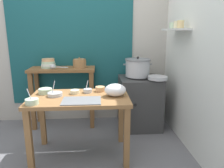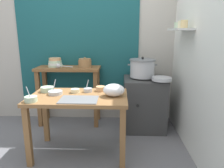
{
  "view_description": "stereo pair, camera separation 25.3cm",
  "coord_description": "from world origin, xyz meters",
  "views": [
    {
      "loc": [
        0.25,
        -2.35,
        1.42
      ],
      "look_at": [
        0.42,
        0.1,
        0.82
      ],
      "focal_mm": 34.32,
      "sensor_mm": 36.0,
      "label": 1
    },
    {
      "loc": [
        0.5,
        -2.35,
        1.42
      ],
      "look_at": [
        0.42,
        0.1,
        0.82
      ],
      "focal_mm": 34.32,
      "sensor_mm": 36.0,
      "label": 2
    }
  ],
  "objects": [
    {
      "name": "wall_right",
      "position": [
        1.4,
        0.2,
        1.3
      ],
      "size": [
        0.3,
        3.2,
        2.6
      ],
      "color": "silver",
      "rests_on": "ground"
    },
    {
      "name": "prep_bowl_4",
      "position": [
        -0.36,
        0.1,
        0.75
      ],
      "size": [
        0.15,
        0.15,
        0.06
      ],
      "color": "#B7D1AD",
      "rests_on": "prep_table"
    },
    {
      "name": "ground_plane",
      "position": [
        0.0,
        0.0,
        0.0
      ],
      "size": [
        9.0,
        9.0,
        0.0
      ],
      "primitive_type": "plane",
      "color": "slate"
    },
    {
      "name": "clay_pot",
      "position": [
        -0.02,
        0.83,
        0.96
      ],
      "size": [
        0.2,
        0.2,
        0.15
      ],
      "color": "olive",
      "rests_on": "back_shelf_table"
    },
    {
      "name": "stove_block",
      "position": [
        0.88,
        0.7,
        0.38
      ],
      "size": [
        0.6,
        0.61,
        0.78
      ],
      "color": "#383838",
      "rests_on": "ground"
    },
    {
      "name": "back_shelf_table",
      "position": [
        -0.27,
        0.83,
        0.68
      ],
      "size": [
        0.96,
        0.4,
        0.9
      ],
      "color": "brown",
      "rests_on": "ground"
    },
    {
      "name": "prep_bowl_0",
      "position": [
        -0.02,
        0.07,
        0.74
      ],
      "size": [
        0.1,
        0.1,
        0.05
      ],
      "color": "beige",
      "rests_on": "prep_table"
    },
    {
      "name": "prep_bowl_2",
      "position": [
        -0.41,
        -0.29,
        0.75
      ],
      "size": [
        0.13,
        0.13,
        0.16
      ],
      "color": "#B7D1AD",
      "rests_on": "prep_table"
    },
    {
      "name": "prep_bowl_1",
      "position": [
        -0.23,
        -0.01,
        0.74
      ],
      "size": [
        0.16,
        0.16,
        0.17
      ],
      "color": "#B7BABF",
      "rests_on": "prep_table"
    },
    {
      "name": "prep_bowl_5",
      "position": [
        0.13,
        0.11,
        0.75
      ],
      "size": [
        0.1,
        0.1,
        0.14
      ],
      "color": "#B7BABF",
      "rests_on": "prep_table"
    },
    {
      "name": "wall_back",
      "position": [
        0.08,
        1.1,
        1.3
      ],
      "size": [
        4.4,
        0.12,
        2.6
      ],
      "color": "#B2ADA3",
      "rests_on": "ground"
    },
    {
      "name": "prep_bowl_3",
      "position": [
        0.28,
        0.15,
        0.75
      ],
      "size": [
        0.11,
        0.11,
        0.06
      ],
      "color": "tan",
      "rests_on": "prep_table"
    },
    {
      "name": "wide_pan",
      "position": [
        1.08,
        0.49,
        0.8
      ],
      "size": [
        0.27,
        0.27,
        0.05
      ],
      "primitive_type": "cylinder",
      "color": "#B7BABF",
      "rests_on": "stove_block"
    },
    {
      "name": "serving_tray",
      "position": [
        0.08,
        -0.22,
        0.72
      ],
      "size": [
        0.4,
        0.28,
        0.01
      ],
      "primitive_type": "cube",
      "color": "slate",
      "rests_on": "prep_table"
    },
    {
      "name": "prep_table",
      "position": [
        0.04,
        -0.05,
        0.61
      ],
      "size": [
        1.1,
        0.66,
        0.72
      ],
      "color": "olive",
      "rests_on": "ground"
    },
    {
      "name": "bowl_stack_enamel",
      "position": [
        -0.48,
        0.85,
        0.96
      ],
      "size": [
        0.22,
        0.22,
        0.14
      ],
      "color": "#B7D1AD",
      "rests_on": "back_shelf_table"
    },
    {
      "name": "steamer_pot",
      "position": [
        0.84,
        0.72,
        0.91
      ],
      "size": [
        0.42,
        0.37,
        0.29
      ],
      "color": "#B7BABF",
      "rests_on": "stove_block"
    },
    {
      "name": "ladle",
      "position": [
        -0.38,
        0.73,
        0.94
      ],
      "size": [
        0.27,
        0.13,
        0.07
      ],
      "color": "#B7BABF",
      "rests_on": "back_shelf_table"
    },
    {
      "name": "plastic_bag",
      "position": [
        0.44,
        -0.06,
        0.79
      ],
      "size": [
        0.24,
        0.2,
        0.14
      ],
      "primitive_type": "ellipsoid",
      "color": "white",
      "rests_on": "prep_table"
    }
  ]
}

